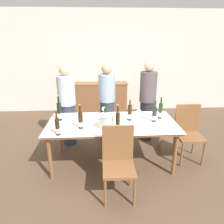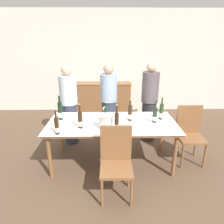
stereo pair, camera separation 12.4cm
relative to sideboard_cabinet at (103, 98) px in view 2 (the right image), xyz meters
The scene contains 21 objects.
ground_plane 2.60m from the sideboard_cabinet, 85.03° to the right, with size 12.00×12.00×0.00m, color brown.
back_wall 1.03m from the sideboard_cabinet, 52.57° to the left, with size 8.00×0.10×2.80m.
sideboard_cabinet is the anchor object (origin of this frame).
dining_table 2.57m from the sideboard_cabinet, 85.03° to the right, with size 2.08×0.98×0.75m.
ice_bucket 2.82m from the sideboard_cabinet, 87.30° to the right, with size 0.22×0.22×0.22m.
wine_bottle_0 2.96m from the sideboard_cabinet, 84.44° to the right, with size 0.06×0.06×0.42m.
wine_bottle_1 2.80m from the sideboard_cabinet, 95.39° to the right, with size 0.07×0.07×0.38m.
wine_bottle_2 2.68m from the sideboard_cabinet, 66.65° to the right, with size 0.06×0.06×0.37m.
wine_bottle_3 2.62m from the sideboard_cabinet, 87.24° to the right, with size 0.07×0.07×0.36m.
wine_bottle_4 2.56m from the sideboard_cabinet, 78.15° to the right, with size 0.07×0.07×0.37m.
wine_bottle_5 2.75m from the sideboard_cabinet, 70.36° to the right, with size 0.07×0.07×0.36m.
wine_bottle_6 2.53m from the sideboard_cabinet, 104.80° to the right, with size 0.07×0.07×0.43m.
wine_bottle_7 3.04m from the sideboard_cabinet, 100.74° to the right, with size 0.06×0.06×0.35m.
wine_glass_0 2.62m from the sideboard_cabinet, 81.42° to the right, with size 0.08×0.08×0.14m.
wine_glass_1 2.20m from the sideboard_cabinet, 87.52° to the right, with size 0.07×0.07×0.14m.
wine_glass_2 2.47m from the sideboard_cabinet, 73.40° to the right, with size 0.08×0.08×0.14m.
chair_right_end 2.91m from the sideboard_cabinet, 57.69° to the right, with size 0.42×0.42×0.97m.
chair_near_front 3.28m from the sideboard_cabinet, 85.35° to the right, with size 0.42×0.42×0.97m.
person_host 1.94m from the sideboard_cabinet, 108.48° to the right, with size 0.33×0.33×1.60m.
person_guest_left 1.75m from the sideboard_cabinet, 84.33° to the right, with size 0.33×0.33×1.60m.
person_guest_right 2.01m from the sideboard_cabinet, 59.84° to the right, with size 0.33×0.33×1.63m.
Camera 2 is at (-0.05, -2.99, 2.02)m, focal length 32.00 mm.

